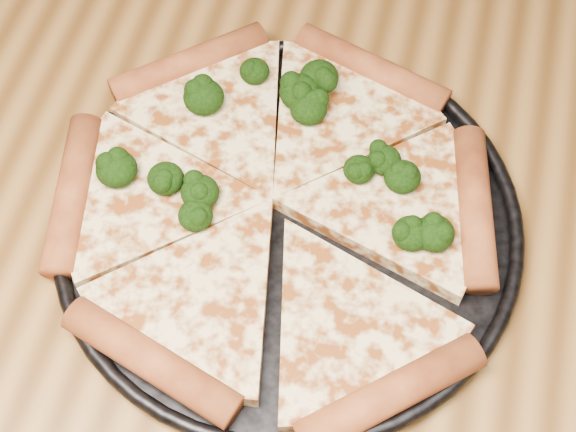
# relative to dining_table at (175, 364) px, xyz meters

# --- Properties ---
(dining_table) EXTENTS (1.20, 0.90, 0.75)m
(dining_table) POSITION_rel_dining_table_xyz_m (0.00, 0.00, 0.00)
(dining_table) COLOR brown
(dining_table) RESTS_ON ground
(pizza_pan) EXTENTS (0.37, 0.37, 0.02)m
(pizza_pan) POSITION_rel_dining_table_xyz_m (0.07, 0.10, 0.10)
(pizza_pan) COLOR black
(pizza_pan) RESTS_ON dining_table
(pizza) EXTENTS (0.37, 0.38, 0.03)m
(pizza) POSITION_rel_dining_table_xyz_m (0.06, 0.11, 0.11)
(pizza) COLOR beige
(pizza) RESTS_ON pizza_pan
(broccoli_florets) EXTENTS (0.29, 0.19, 0.03)m
(broccoli_florets) POSITION_rel_dining_table_xyz_m (0.06, 0.16, 0.12)
(broccoli_florets) COLOR black
(broccoli_florets) RESTS_ON pizza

